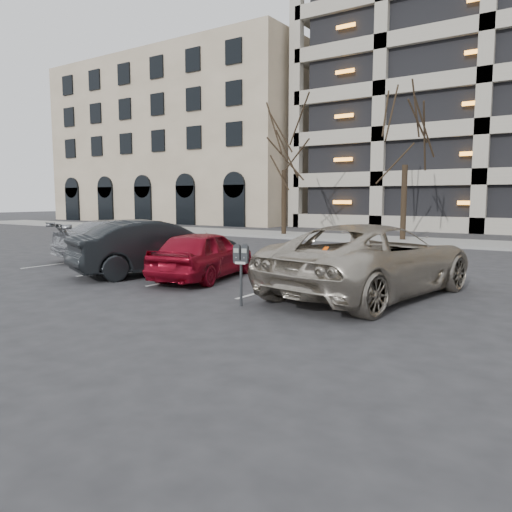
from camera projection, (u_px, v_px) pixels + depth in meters
name	position (u px, v px, depth m)	size (l,w,h in m)	color
ground	(299.00, 304.00, 10.38)	(140.00, 140.00, 0.00)	#28282B
sidewalk	(465.00, 244.00, 23.51)	(80.00, 4.00, 0.12)	gray
stall_lines	(295.00, 282.00, 13.05)	(16.90, 5.20, 0.00)	silver
office_building	(202.00, 145.00, 49.73)	(26.00, 16.20, 15.00)	tan
tree_a	(284.00, 129.00, 28.40)	(3.71, 3.71, 8.43)	black
tree_b	(407.00, 117.00, 24.48)	(3.75, 3.75, 8.53)	black
parking_meter	(241.00, 260.00, 10.11)	(0.34, 0.21, 1.25)	black
suv_silver	(372.00, 260.00, 11.30)	(3.62, 6.21, 1.63)	#BAB09F
car_red	(204.00, 254.00, 13.57)	(1.60, 3.97, 1.35)	maroon
car_dark	(156.00, 247.00, 14.45)	(1.66, 4.76, 1.57)	black
car_silver	(124.00, 239.00, 18.07)	(2.00, 4.93, 1.43)	#9C9EA3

